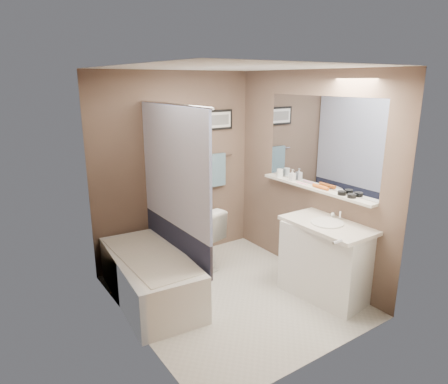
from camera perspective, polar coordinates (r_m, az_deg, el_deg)
ground at (r=4.53m, az=1.10°, el=-14.58°), size 2.50×2.50×0.00m
ceiling at (r=3.91m, az=1.29°, el=17.10°), size 2.20×2.50×0.04m
wall_back at (r=5.08m, az=-6.88°, el=3.28°), size 2.20×0.04×2.40m
wall_front at (r=3.19m, az=14.15°, el=-4.71°), size 2.20×0.04×2.40m
wall_left at (r=3.57m, az=-13.11°, el=-2.42°), size 0.04×2.50×2.40m
wall_right at (r=4.75m, az=11.89°, el=2.17°), size 0.04×2.50×2.40m
tile_surround at (r=4.08m, az=-15.68°, el=-3.27°), size 0.02×1.55×2.00m
curtain_rod at (r=4.14m, az=-7.50°, el=12.33°), size 0.02×1.55×0.02m
curtain_upper at (r=4.23m, az=-7.19°, el=3.50°), size 0.03×1.45×1.28m
curtain_lower at (r=4.47m, az=-6.83°, el=-6.82°), size 0.03×1.45×0.36m
mirror at (r=4.58m, az=13.62°, el=6.92°), size 0.02×1.60×1.00m
shelf at (r=4.64m, az=12.75°, el=0.53°), size 0.12×1.60×0.03m
towel_bar at (r=5.32m, az=-1.56°, el=5.04°), size 0.60×0.02×0.02m
towel at (r=5.34m, az=-1.43°, el=3.11°), size 0.34×0.05×0.44m
art_frame at (r=5.26m, az=-1.70°, el=10.21°), size 0.62×0.02×0.26m
art_mat at (r=5.25m, az=-1.62°, el=10.20°), size 0.56×0.00×0.20m
art_image at (r=5.25m, az=-1.60°, el=10.20°), size 0.50×0.00×0.13m
door at (r=3.66m, az=19.89°, el=-5.85°), size 0.80×0.02×2.00m
door_handle at (r=3.44m, az=15.91°, el=-6.87°), size 0.10×0.02×0.02m
bathtub at (r=4.44m, az=-10.49°, el=-11.87°), size 0.83×1.56×0.50m
tub_rim at (r=4.33m, az=-10.66°, el=-8.93°), size 0.56×1.36×0.02m
toilet at (r=5.01m, az=-4.48°, el=-6.49°), size 0.62×0.86×0.79m
vanity at (r=4.50m, az=14.31°, el=-9.58°), size 0.61×0.96×0.80m
countertop at (r=4.33m, az=14.59°, el=-4.58°), size 0.54×0.96×0.04m
sink_basin at (r=4.31m, az=14.53°, el=-4.26°), size 0.34×0.34×0.01m
faucet_spout at (r=4.45m, az=16.28°, el=-3.22°), size 0.02×0.02×0.10m
faucet_knob at (r=4.51m, az=15.29°, el=-3.13°), size 0.05×0.05×0.05m
candle_bowl_near at (r=4.31m, az=17.77°, el=-0.53°), size 0.09×0.09×0.04m
candle_bowl_far at (r=4.39m, az=16.49°, el=-0.15°), size 0.09×0.09×0.04m
hair_brush_front at (r=4.57m, az=13.64°, el=0.72°), size 0.04×0.22×0.04m
pink_comb at (r=4.77m, az=11.07°, el=1.26°), size 0.04×0.16×0.01m
glass_jar at (r=5.02m, az=7.99°, el=2.69°), size 0.08×0.08×0.10m
soap_bottle at (r=4.86m, az=9.73°, el=2.40°), size 0.07×0.07×0.14m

